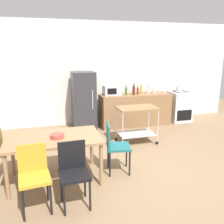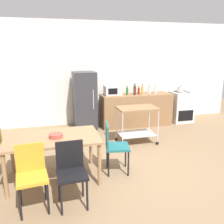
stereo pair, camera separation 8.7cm
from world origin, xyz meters
name	(u,v)px [view 2 (the right image)]	position (x,y,z in m)	size (l,w,h in m)	color
ground_plane	(139,170)	(0.00, 0.00, 0.00)	(12.00, 12.00, 0.00)	#8C7051
back_wall	(100,73)	(0.00, 3.20, 1.45)	(8.40, 0.12, 2.90)	silver
kitchen_counter	(136,110)	(0.90, 2.60, 0.45)	(2.00, 0.64, 0.90)	olive
dining_table	(52,142)	(-1.48, 0.07, 0.67)	(1.50, 0.90, 0.75)	#A37A51
chair_mustard	(31,173)	(-1.78, -0.62, 0.52)	(0.44, 0.44, 0.89)	gold
chair_teal	(114,144)	(-0.45, 0.06, 0.52)	(0.46, 0.46, 0.89)	#1E666B
chair_black	(71,169)	(-1.26, -0.66, 0.52)	(0.41, 0.41, 0.89)	black
stove_oven	(181,107)	(2.35, 2.62, 0.45)	(0.60, 0.61, 0.92)	white
refrigerator	(85,101)	(-0.55, 2.70, 0.78)	(0.60, 0.63, 1.55)	#333338
kitchen_cart	(137,119)	(0.43, 1.29, 0.57)	(0.91, 0.57, 0.85)	olive
microwave	(113,90)	(0.23, 2.67, 1.03)	(0.46, 0.35, 0.26)	silver
bottle_soda	(127,91)	(0.62, 2.58, 1.01)	(0.06, 0.06, 0.25)	#1E6628
bottle_olive_oil	(135,90)	(0.82, 2.52, 1.03)	(0.08, 0.08, 0.31)	#4C2D19
bottle_wine	(139,91)	(0.96, 2.56, 0.99)	(0.06, 0.06, 0.23)	maroon
bottle_soy_sauce	(142,90)	(1.10, 2.65, 1.01)	(0.06, 0.06, 0.27)	gold
bottle_vinegar	(149,91)	(1.31, 2.63, 0.98)	(0.07, 0.07, 0.20)	silver
bottle_hot_sauce	(155,90)	(1.45, 2.54, 1.00)	(0.06, 0.06, 0.26)	silver
fruit_bowl	(56,136)	(-1.42, 0.02, 0.78)	(0.22, 0.22, 0.07)	#B24C3F
kettle	(180,89)	(2.23, 2.52, 1.00)	(0.24, 0.17, 0.19)	silver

